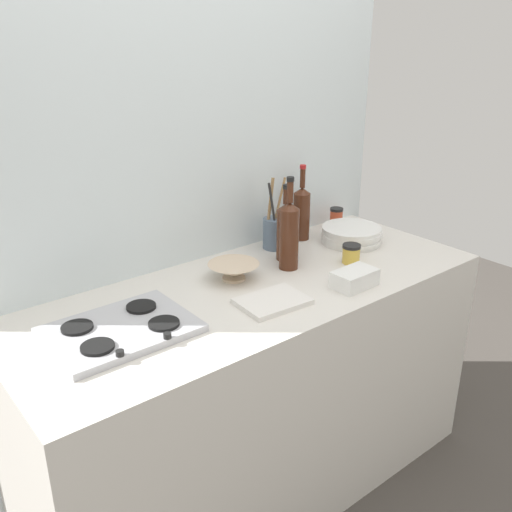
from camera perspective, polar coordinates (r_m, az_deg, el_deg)
ground_plane at (r=2.57m, az=0.00°, el=-21.54°), size 6.00×6.00×0.00m
counter_block at (r=2.29m, az=0.00°, el=-13.36°), size 1.80×0.70×0.90m
backsplash_panel at (r=2.24m, az=-6.18°, el=7.65°), size 1.90×0.06×2.44m
stovetop_hob at (r=1.80m, az=-13.38°, el=-7.23°), size 0.43×0.32×0.04m
plate_stack at (r=2.49m, az=9.58°, el=2.11°), size 0.26×0.26×0.07m
wine_bottle_leftmost at (r=2.26m, az=3.01°, el=2.60°), size 0.07×0.07×0.31m
wine_bottle_mid_left at (r=2.17m, az=3.35°, el=2.21°), size 0.07×0.07×0.36m
wine_bottle_mid_right at (r=2.49m, az=4.60°, el=4.43°), size 0.07×0.07×0.33m
mixing_bowl at (r=2.10m, az=-2.26°, el=-1.47°), size 0.19×0.19×0.06m
butter_dish at (r=2.08m, az=9.87°, el=-2.24°), size 0.16×0.10×0.06m
utensil_crock at (r=2.39m, az=1.86°, el=2.46°), size 0.10×0.10×0.31m
condiment_jar_front at (r=2.67m, az=8.06°, el=3.82°), size 0.06×0.06×0.10m
condiment_jar_rear at (r=2.28m, az=9.54°, el=0.24°), size 0.07×0.07×0.08m
cutting_board at (r=1.93m, az=1.67°, el=-4.58°), size 0.24×0.19×0.02m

